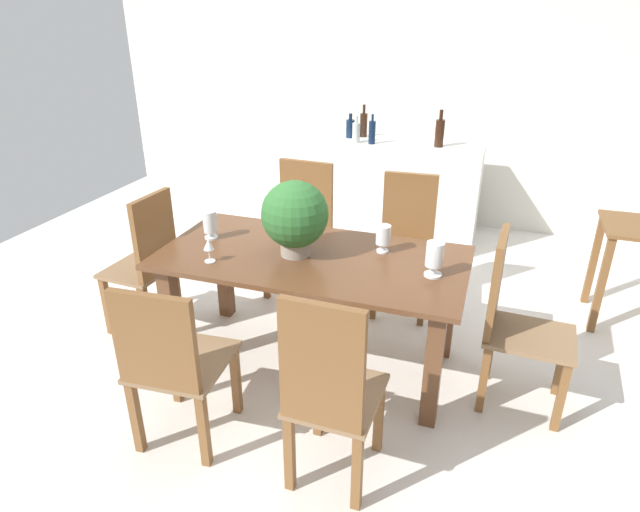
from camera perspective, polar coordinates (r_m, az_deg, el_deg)
The scene contains 20 objects.
ground_plane at distance 3.81m, azimuth 0.42°, elevation -8.86°, with size 7.04×7.04×0.00m, color silver.
back_wall at distance 5.75m, azimuth 9.03°, elevation 16.50°, with size 6.40×0.10×2.60m, color silver.
dining_table at distance 3.30m, azimuth -0.83°, elevation -2.04°, with size 1.84×0.92×0.75m.
chair_near_left at distance 2.81m, azimuth -15.34°, elevation -10.53°, with size 0.48×0.51×0.96m.
chair_head_end at distance 3.85m, azimuth -17.68°, elevation -0.29°, with size 0.43×0.44×1.02m.
chair_foot_end at distance 3.20m, azimuth 19.52°, elevation -6.06°, with size 0.50×0.43×1.03m.
chair_far_left at distance 4.24m, azimuth -1.86°, elevation 3.58°, with size 0.49×0.43×1.04m.
chair_near_right at distance 2.48m, azimuth 0.97°, elevation -13.87°, with size 0.41×0.47×1.06m.
chair_far_right at distance 4.05m, azimuth 9.02°, elevation 1.94°, with size 0.45×0.45×1.02m.
flower_centerpiece at distance 3.17m, azimuth -2.66°, elevation 4.23°, with size 0.40×0.40×0.46m.
crystal_vase_left at distance 3.02m, azimuth 11.95°, elevation -0.03°, with size 0.10×0.10×0.20m.
crystal_vase_center_near at distance 3.52m, azimuth -11.48°, elevation 3.43°, with size 0.09×0.09×0.18m.
crystal_vase_right at distance 3.27m, azimuth 6.67°, elevation 2.08°, with size 0.09×0.09×0.17m.
wine_glass at distance 3.19m, azimuth -11.63°, elevation 1.06°, with size 0.06×0.06×0.14m.
kitchen_counter at distance 5.34m, azimuth 8.42°, elevation 6.79°, with size 1.47×0.59×0.95m, color white.
wine_bottle_clear at distance 5.36m, azimuth 4.60°, elevation 13.64°, with size 0.07×0.07×0.30m.
wine_bottle_green at distance 5.11m, azimuth 3.82°, elevation 12.84°, with size 0.07×0.07×0.24m.
wine_bottle_dark at distance 5.08m, azimuth 5.49°, elevation 12.85°, with size 0.06×0.06×0.27m.
wine_bottle_amber at distance 5.05m, azimuth 12.46°, elevation 12.58°, with size 0.08×0.08×0.33m.
wine_bottle_tall at distance 5.32m, azimuth 3.20°, elevation 13.28°, with size 0.08×0.08×0.23m.
Camera 1 is at (0.99, -3.00, 2.13)m, focal length 30.45 mm.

